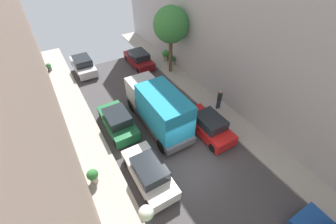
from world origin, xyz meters
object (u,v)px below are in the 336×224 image
(street_tree_1, at_px, (171,25))
(delivery_truck, at_px, (158,108))
(potted_plant_3, at_px, (172,59))
(parked_car_left_3, at_px, (83,65))
(potted_plant_1, at_px, (49,67))
(parked_car_left_2, at_px, (118,121))
(potted_plant_0, at_px, (93,176))
(pedestrian, at_px, (219,99))
(parked_car_right_2, at_px, (208,126))
(parked_car_right_3, at_px, (139,59))
(potted_plant_2, at_px, (166,54))
(parked_car_left_1, at_px, (149,173))

(street_tree_1, bearing_deg, delivery_truck, -127.63)
(potted_plant_3, bearing_deg, delivery_truck, -127.71)
(parked_car_left_3, height_order, potted_plant_3, parked_car_left_3)
(delivery_truck, distance_m, potted_plant_3, 9.29)
(parked_car_left_3, relative_size, potted_plant_1, 5.39)
(street_tree_1, bearing_deg, parked_car_left_2, -146.60)
(potted_plant_0, bearing_deg, delivery_truck, 22.04)
(pedestrian, height_order, potted_plant_3, pedestrian)
(parked_car_right_2, bearing_deg, pedestrian, 35.02)
(parked_car_right_3, xyz_separation_m, potted_plant_2, (2.90, -0.66, 0.07))
(parked_car_left_2, bearing_deg, pedestrian, -14.82)
(potted_plant_1, bearing_deg, parked_car_left_2, -75.03)
(parked_car_right_2, xyz_separation_m, delivery_truck, (-2.70, 2.44, 1.07))
(parked_car_left_1, relative_size, parked_car_left_2, 1.00)
(parked_car_right_2, distance_m, potted_plant_3, 10.18)
(parked_car_right_2, bearing_deg, potted_plant_0, 178.70)
(parked_car_left_2, height_order, potted_plant_1, parked_car_left_2)
(parked_car_left_2, xyz_separation_m, potted_plant_1, (-3.04, 11.37, -0.15))
(parked_car_left_1, height_order, potted_plant_3, parked_car_left_1)
(parked_car_left_2, xyz_separation_m, parked_car_right_3, (5.40, 7.88, 0.00))
(parked_car_left_2, bearing_deg, parked_car_left_3, 90.00)
(potted_plant_1, bearing_deg, delivery_truck, -65.62)
(parked_car_right_3, bearing_deg, street_tree_1, -54.09)
(parked_car_right_3, distance_m, potted_plant_1, 9.14)
(parked_car_right_3, bearing_deg, parked_car_right_2, -90.00)
(parked_car_right_3, height_order, street_tree_1, street_tree_1)
(delivery_truck, distance_m, potted_plant_0, 6.11)
(parked_car_right_2, distance_m, parked_car_right_3, 11.62)
(parked_car_right_2, distance_m, delivery_truck, 3.80)
(parked_car_right_3, xyz_separation_m, street_tree_1, (2.12, -2.92, 4.04))
(potted_plant_0, bearing_deg, pedestrian, 7.94)
(parked_car_left_2, bearing_deg, parked_car_right_3, 55.58)
(parked_car_right_3, xyz_separation_m, potted_plant_0, (-8.27, -11.43, -0.00))
(potted_plant_0, relative_size, potted_plant_3, 1.00)
(parked_car_left_2, xyz_separation_m, parked_car_left_3, (0.00, 9.62, 0.00))
(pedestrian, distance_m, potted_plant_0, 10.77)
(parked_car_left_2, bearing_deg, potted_plant_3, 35.75)
(parked_car_left_3, distance_m, delivery_truck, 11.30)
(delivery_truck, bearing_deg, potted_plant_2, 56.65)
(parked_car_right_3, bearing_deg, parked_car_left_3, 162.12)
(pedestrian, xyz_separation_m, street_tree_1, (-0.27, 7.02, 3.69))
(parked_car_left_1, bearing_deg, street_tree_1, 53.04)
(potted_plant_1, bearing_deg, pedestrian, -51.12)
(potted_plant_3, bearing_deg, parked_car_left_3, 156.57)
(parked_car_left_3, height_order, pedestrian, pedestrian)
(parked_car_left_1, height_order, delivery_truck, delivery_truck)
(parked_car_right_3, relative_size, potted_plant_0, 4.23)
(parked_car_left_1, distance_m, pedestrian, 8.35)
(street_tree_1, relative_size, potted_plant_3, 6.31)
(parked_car_left_1, relative_size, potted_plant_0, 4.23)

